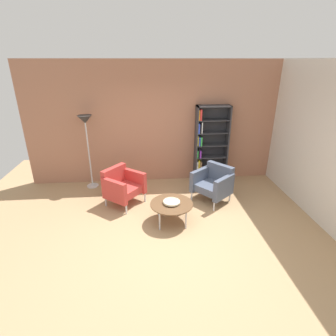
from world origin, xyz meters
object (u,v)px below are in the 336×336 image
Objects in this scene: bookshelf_tall at (208,145)px; armchair_spare_guest at (122,185)px; coffee_table_low at (172,205)px; decorative_bowl at (172,202)px; armchair_near_window at (213,183)px; floor_lamp_torchiere at (86,128)px.

bookshelf_tall reaches higher than armchair_spare_guest.
coffee_table_low is 2.50× the size of decorative_bowl.
armchair_near_window reaches higher than coffee_table_low.
decorative_bowl is 0.34× the size of armchair_near_window.
floor_lamp_torchiere reaches higher than armchair_spare_guest.
armchair_near_window is at bearing -18.46° from floor_lamp_torchiere.
armchair_spare_guest is (-2.05, -1.00, -0.53)m from bookshelf_tall.
decorative_bowl is at bearing -91.37° from armchair_spare_guest.
decorative_bowl is (0.00, 0.00, 0.06)m from coffee_table_low.
armchair_near_window is (-0.10, -1.04, -0.53)m from bookshelf_tall.
bookshelf_tall is 5.94× the size of decorative_bowl.
coffee_table_low is at bearing -43.67° from floor_lamp_torchiere.
armchair_near_window is at bearing -52.52° from armchair_spare_guest.
bookshelf_tall is 2.17m from decorative_bowl.
bookshelf_tall is 2.91m from floor_lamp_torchiere.
decorative_bowl is 1.25m from armchair_near_window.
armchair_spare_guest is 1.95m from armchair_near_window.
floor_lamp_torchiere is (-2.86, -0.12, 0.50)m from bookshelf_tall.
coffee_table_low is 0.06m from decorative_bowl.
coffee_table_low is 0.84× the size of armchair_spare_guest.
armchair_spare_guest is (-0.96, 0.81, 0.04)m from coffee_table_low.
armchair_spare_guest is 1.58m from floor_lamp_torchiere.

